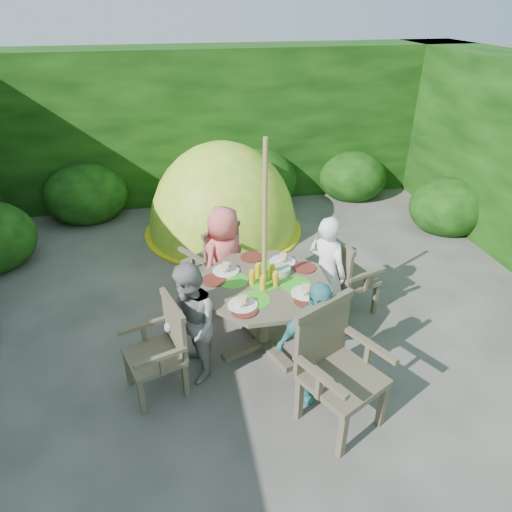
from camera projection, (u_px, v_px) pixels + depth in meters
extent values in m
plane|color=#413E3A|center=(261.00, 323.00, 5.13)|extent=(60.00, 60.00, 0.00)
cube|color=black|center=(214.00, 125.00, 7.91)|extent=(9.00, 1.00, 2.50)
cylinder|color=#443D2C|center=(264.00, 316.00, 4.65)|extent=(0.13, 0.13, 0.73)
cube|color=#443D2C|center=(263.00, 341.00, 4.81)|extent=(0.95, 0.45, 0.06)
cube|color=#443D2C|center=(263.00, 341.00, 4.81)|extent=(0.45, 0.95, 0.06)
cylinder|color=#443D2C|center=(264.00, 284.00, 4.45)|extent=(1.73, 1.73, 0.04)
cylinder|color=green|center=(254.00, 300.00, 4.19)|extent=(0.30, 0.30, 0.00)
cylinder|color=green|center=(296.00, 284.00, 4.41)|extent=(0.30, 0.30, 0.00)
cylinder|color=green|center=(233.00, 280.00, 4.47)|extent=(0.30, 0.30, 0.00)
cylinder|color=green|center=(273.00, 267.00, 4.69)|extent=(0.30, 0.30, 0.00)
cylinder|color=green|center=(264.00, 282.00, 4.44)|extent=(0.30, 0.30, 0.00)
cylinder|color=white|center=(283.00, 262.00, 4.77)|extent=(0.27, 0.27, 0.01)
cylinder|color=white|center=(226.00, 271.00, 4.61)|extent=(0.27, 0.27, 0.01)
cylinder|color=white|center=(243.00, 305.00, 4.10)|extent=(0.27, 0.27, 0.01)
cylinder|color=white|center=(305.00, 293.00, 4.26)|extent=(0.27, 0.27, 0.01)
cylinder|color=#AE250B|center=(305.00, 267.00, 4.67)|extent=(0.24, 0.24, 0.01)
cylinder|color=#AE250B|center=(252.00, 257.00, 4.85)|extent=(0.24, 0.24, 0.01)
cylinder|color=#AE250B|center=(213.00, 280.00, 4.46)|extent=(0.24, 0.24, 0.01)
cylinder|color=#AE250B|center=(244.00, 310.00, 4.04)|extent=(0.24, 0.24, 0.01)
cylinder|color=#AE250B|center=(307.00, 301.00, 4.16)|extent=(0.24, 0.24, 0.01)
cylinder|color=#479439|center=(281.00, 270.00, 4.57)|extent=(0.19, 0.19, 0.06)
cylinder|color=olive|center=(264.00, 254.00, 4.28)|extent=(0.06, 0.06, 2.20)
cube|color=#443D2C|center=(351.00, 278.00, 5.17)|extent=(0.61, 0.63, 0.05)
cube|color=#443D2C|center=(375.00, 298.00, 5.20)|extent=(0.06, 0.06, 0.41)
cube|color=#443D2C|center=(351.00, 280.00, 5.53)|extent=(0.06, 0.06, 0.41)
cube|color=#443D2C|center=(346.00, 309.00, 5.03)|extent=(0.06, 0.06, 0.41)
cube|color=#443D2C|center=(323.00, 290.00, 5.35)|extent=(0.06, 0.06, 0.41)
cube|color=#443D2C|center=(336.00, 264.00, 4.94)|extent=(0.19, 0.49, 0.48)
cube|color=#443D2C|center=(367.00, 274.00, 4.88)|extent=(0.48, 0.19, 0.04)
cube|color=#443D2C|center=(338.00, 254.00, 5.27)|extent=(0.48, 0.19, 0.04)
cube|color=#443D2C|center=(154.00, 357.00, 4.08)|extent=(0.59, 0.61, 0.05)
cube|color=#443D2C|center=(128.00, 368.00, 4.25)|extent=(0.06, 0.06, 0.39)
cube|color=#443D2C|center=(141.00, 397.00, 3.94)|extent=(0.06, 0.06, 0.39)
cube|color=#443D2C|center=(170.00, 353.00, 4.42)|extent=(0.06, 0.06, 0.39)
cube|color=#443D2C|center=(186.00, 380.00, 4.12)|extent=(0.06, 0.06, 0.39)
cube|color=#443D2C|center=(175.00, 327.00, 4.05)|extent=(0.19, 0.47, 0.46)
cube|color=#443D2C|center=(143.00, 326.00, 4.17)|extent=(0.46, 0.19, 0.04)
cube|color=#443D2C|center=(161.00, 357.00, 3.81)|extent=(0.46, 0.19, 0.04)
cube|color=#443D2C|center=(210.00, 262.00, 5.48)|extent=(0.69, 0.69, 0.05)
cube|color=#443D2C|center=(213.00, 264.00, 5.85)|extent=(0.07, 0.07, 0.41)
cube|color=#443D2C|center=(186.00, 277.00, 5.59)|extent=(0.07, 0.07, 0.41)
cube|color=#443D2C|center=(235.00, 277.00, 5.59)|extent=(0.07, 0.07, 0.41)
cube|color=#443D2C|center=(209.00, 291.00, 5.33)|extent=(0.07, 0.07, 0.41)
cube|color=#443D2C|center=(222.00, 250.00, 5.21)|extent=(0.44, 0.31, 0.49)
cube|color=#443D2C|center=(225.00, 241.00, 5.54)|extent=(0.31, 0.43, 0.04)
cube|color=#443D2C|center=(192.00, 255.00, 5.23)|extent=(0.31, 0.43, 0.04)
cube|color=#443D2C|center=(343.00, 380.00, 3.73)|extent=(0.77, 0.76, 0.06)
cube|color=#443D2C|center=(342.00, 435.00, 3.55)|extent=(0.08, 0.08, 0.47)
cube|color=#443D2C|center=(382.00, 405.00, 3.82)|extent=(0.08, 0.08, 0.47)
cube|color=#443D2C|center=(299.00, 397.00, 3.89)|extent=(0.08, 0.08, 0.47)
cube|color=#443D2C|center=(339.00, 372.00, 4.15)|extent=(0.08, 0.08, 0.47)
cube|color=#443D2C|center=(322.00, 334.00, 3.76)|extent=(0.54, 0.30, 0.56)
cube|color=#443D2C|center=(320.00, 376.00, 3.46)|extent=(0.30, 0.52, 0.04)
cube|color=#443D2C|center=(369.00, 344.00, 3.77)|extent=(0.30, 0.52, 0.04)
imported|color=white|center=(326.00, 271.00, 4.88)|extent=(0.52, 0.56, 1.28)
imported|color=gray|center=(191.00, 324.00, 4.15)|extent=(0.56, 0.67, 1.21)
imported|color=#E8615F|center=(225.00, 260.00, 5.10)|extent=(0.73, 0.71, 1.27)
imported|color=teal|center=(315.00, 342.00, 3.94)|extent=(0.74, 0.38, 1.21)
ellipsoid|color=#74C726|center=(224.00, 230.00, 7.16)|extent=(2.29, 2.29, 2.77)
ellipsoid|color=black|center=(231.00, 254.00, 6.49)|extent=(0.78, 0.42, 0.95)
cylinder|color=yellow|center=(224.00, 229.00, 7.15)|extent=(2.42, 2.42, 0.03)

